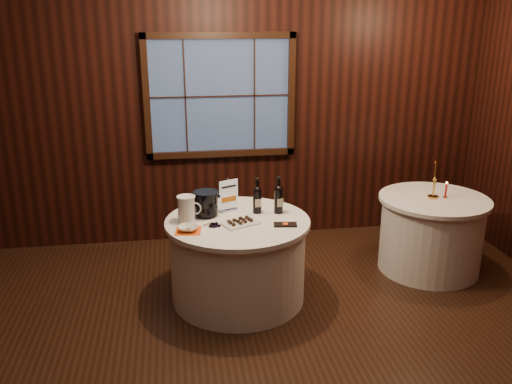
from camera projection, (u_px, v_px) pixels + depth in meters
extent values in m
plane|color=black|center=(255.00, 363.00, 4.07)|extent=(6.00, 6.00, 0.00)
cube|color=black|center=(220.00, 109.00, 5.95)|extent=(6.00, 0.02, 3.00)
cube|color=#3C527F|center=(220.00, 96.00, 5.87)|extent=(1.50, 0.01, 1.20)
cylinder|color=white|center=(238.00, 262.00, 4.89)|extent=(1.20, 1.20, 0.73)
cylinder|color=white|center=(238.00, 222.00, 4.77)|extent=(1.28, 1.28, 0.04)
cylinder|color=white|center=(431.00, 236.00, 5.47)|extent=(1.00, 1.00, 0.73)
cylinder|color=white|center=(434.00, 200.00, 5.35)|extent=(1.08, 1.08, 0.04)
cube|color=#B7B7BE|center=(228.00, 210.00, 4.98)|extent=(0.18, 0.15, 0.02)
cube|color=#B7B7BE|center=(228.00, 194.00, 4.94)|extent=(0.02, 0.02, 0.29)
cube|color=white|center=(228.00, 194.00, 4.92)|extent=(0.18, 0.08, 0.27)
cylinder|color=black|center=(257.00, 202.00, 4.90)|extent=(0.08, 0.08, 0.21)
sphere|color=black|center=(257.00, 191.00, 4.87)|extent=(0.08, 0.08, 0.08)
cylinder|color=black|center=(257.00, 184.00, 4.85)|extent=(0.03, 0.03, 0.10)
cylinder|color=black|center=(257.00, 179.00, 4.84)|extent=(0.03, 0.03, 0.02)
cube|color=beige|center=(258.00, 203.00, 4.87)|extent=(0.06, 0.01, 0.07)
cylinder|color=black|center=(279.00, 201.00, 4.90)|extent=(0.08, 0.08, 0.22)
sphere|color=black|center=(279.00, 190.00, 4.87)|extent=(0.08, 0.08, 0.08)
cylinder|color=black|center=(279.00, 183.00, 4.85)|extent=(0.03, 0.03, 0.10)
cylinder|color=black|center=(279.00, 178.00, 4.83)|extent=(0.04, 0.04, 0.02)
cube|color=beige|center=(279.00, 203.00, 4.86)|extent=(0.06, 0.01, 0.08)
cylinder|color=black|center=(206.00, 214.00, 4.85)|extent=(0.16, 0.16, 0.03)
cylinder|color=black|center=(206.00, 203.00, 4.82)|extent=(0.21, 0.21, 0.18)
cylinder|color=black|center=(206.00, 193.00, 4.79)|extent=(0.23, 0.23, 0.02)
cube|color=white|center=(240.00, 223.00, 4.67)|extent=(0.36, 0.31, 0.02)
cube|color=black|center=(285.00, 225.00, 4.63)|extent=(0.21, 0.13, 0.02)
cylinder|color=#362313|center=(207.00, 225.00, 4.60)|extent=(0.07, 0.02, 0.03)
cylinder|color=white|center=(186.00, 209.00, 4.70)|extent=(0.15, 0.15, 0.22)
cylinder|color=white|center=(186.00, 197.00, 4.67)|extent=(0.16, 0.16, 0.01)
torus|color=white|center=(195.00, 208.00, 4.71)|extent=(0.11, 0.03, 0.11)
cube|color=#ED5613|center=(188.00, 231.00, 4.52)|extent=(0.23, 0.23, 0.00)
imported|color=white|center=(188.00, 228.00, 4.51)|extent=(0.20, 0.20, 0.04)
cylinder|color=gold|center=(433.00, 197.00, 5.34)|extent=(0.11, 0.11, 0.02)
cylinder|color=gold|center=(435.00, 180.00, 5.28)|extent=(0.02, 0.02, 0.33)
cylinder|color=gold|center=(437.00, 162.00, 5.22)|extent=(0.05, 0.05, 0.03)
cylinder|color=gold|center=(445.00, 197.00, 5.33)|extent=(0.05, 0.05, 0.01)
cylinder|color=#B60E12|center=(446.00, 190.00, 5.31)|extent=(0.02, 0.02, 0.14)
sphere|color=#FFB23F|center=(447.00, 183.00, 5.29)|extent=(0.02, 0.02, 0.02)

